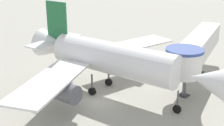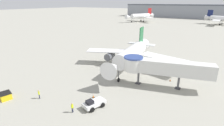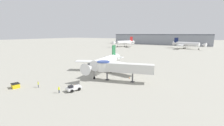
{
  "view_description": "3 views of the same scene",
  "coord_description": "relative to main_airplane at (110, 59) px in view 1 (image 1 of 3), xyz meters",
  "views": [
    {
      "loc": [
        -22.45,
        -22.05,
        15.99
      ],
      "look_at": [
        4.75,
        2.14,
        2.84
      ],
      "focal_mm": 50.0,
      "sensor_mm": 36.0,
      "label": 1
    },
    {
      "loc": [
        21.34,
        -39.14,
        17.13
      ],
      "look_at": [
        0.92,
        -6.35,
        3.51
      ],
      "focal_mm": 28.0,
      "sensor_mm": 36.0,
      "label": 2
    },
    {
      "loc": [
        32.72,
        -46.27,
        14.8
      ],
      "look_at": [
        6.06,
        -0.28,
        4.41
      ],
      "focal_mm": 24.0,
      "sensor_mm": 36.0,
      "label": 3
    }
  ],
  "objects": [
    {
      "name": "ground_plane",
      "position": [
        -2.65,
        -0.59,
        -4.27
      ],
      "size": [
        800.0,
        800.0,
        0.0
      ],
      "primitive_type": "plane",
      "color": "#9E9B8E"
    },
    {
      "name": "main_airplane",
      "position": [
        0.0,
        0.0,
        0.0
      ],
      "size": [
        27.88,
        25.25,
        10.12
      ],
      "rotation": [
        0.0,
        0.0,
        0.11
      ],
      "color": "white",
      "rests_on": "ground_plane"
    },
    {
      "name": "jet_bridge",
      "position": [
        9.33,
        -5.86,
        0.16
      ],
      "size": [
        17.78,
        7.41,
        6.11
      ],
      "rotation": [
        0.0,
        0.0,
        0.26
      ],
      "color": "silver",
      "rests_on": "ground_plane"
    },
    {
      "name": "traffic_cone_starboard_wing",
      "position": [
        10.82,
        -1.96,
        -3.97
      ],
      "size": [
        0.38,
        0.38,
        0.63
      ],
      "color": "black",
      "rests_on": "ground_plane"
    }
  ]
}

